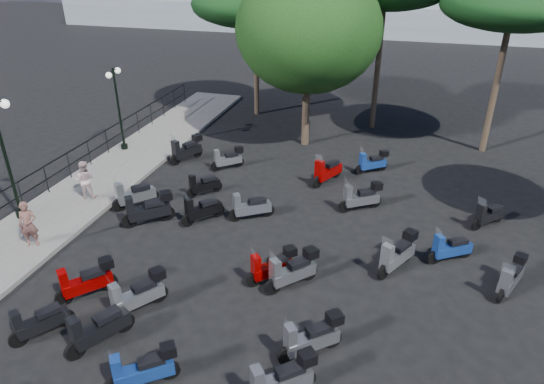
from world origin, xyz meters
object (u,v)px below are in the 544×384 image
(lamp_post_1, at_px, (5,153))
(scooter_13, at_px, (143,370))
(pedestrian_far, at_px, (85,179))
(scooter_5, at_px, (187,150))
(scooter_21, at_px, (397,254))
(lamp_post_2, at_px, (118,104))
(scooter_1, at_px, (39,322))
(scooter_20, at_px, (292,271))
(pine_2, at_px, (255,4))
(scooter_2, at_px, (137,295))
(scooter_16, at_px, (250,207))
(scooter_15, at_px, (272,267))
(scooter_11, at_px, (228,159))
(scooter_9, at_px, (202,210))
(pine_1, at_px, (513,6))
(scooter_4, at_px, (134,195))
(scooter_23, at_px, (372,162))
(scooter_10, at_px, (203,185))
(scooter_17, at_px, (327,172))
(scooter_30, at_px, (281,380))
(scooter_7, at_px, (98,329))
(scooter_14, at_px, (311,338))
(scooter_22, at_px, (361,197))
(scooter_29, at_px, (488,215))
(broadleaf_tree, at_px, (309,30))
(woman, at_px, (28,224))
(scooter_27, at_px, (450,249))
(scooter_28, at_px, (511,278))
(scooter_3, at_px, (148,210))
(scooter_8, at_px, (86,281))

(lamp_post_1, bearing_deg, scooter_13, -27.14)
(pedestrian_far, xyz_separation_m, scooter_5, (2.03, 4.50, -0.36))
(pedestrian_far, distance_m, scooter_21, 11.59)
(lamp_post_2, distance_m, scooter_1, 12.19)
(scooter_20, bearing_deg, pine_2, -26.08)
(scooter_2, height_order, scooter_16, scooter_2)
(scooter_15, bearing_deg, scooter_11, -13.28)
(scooter_9, distance_m, scooter_16, 1.70)
(scooter_15, distance_m, pine_1, 15.22)
(scooter_1, bearing_deg, scooter_4, -45.06)
(lamp_post_2, bearing_deg, scooter_13, -63.48)
(scooter_23, bearing_deg, scooter_11, 65.51)
(scooter_10, height_order, scooter_17, scooter_17)
(scooter_21, height_order, scooter_30, scooter_21)
(lamp_post_1, relative_size, scooter_9, 3.16)
(scooter_1, relative_size, scooter_7, 0.84)
(scooter_2, relative_size, scooter_14, 1.07)
(scooter_22, bearing_deg, scooter_5, 39.53)
(scooter_29, bearing_deg, scooter_15, 82.34)
(scooter_23, relative_size, broadleaf_tree, 0.16)
(broadleaf_tree, bearing_deg, woman, -119.53)
(scooter_17, xyz_separation_m, scooter_20, (0.25, -6.89, 0.02))
(scooter_23, relative_size, scooter_27, 0.94)
(scooter_11, bearing_deg, scooter_4, 111.58)
(scooter_14, distance_m, scooter_17, 9.37)
(scooter_22, bearing_deg, scooter_2, 110.79)
(scooter_27, relative_size, broadleaf_tree, 0.17)
(scooter_10, bearing_deg, scooter_28, -154.22)
(scooter_22, bearing_deg, scooter_7, 114.03)
(scooter_4, distance_m, scooter_13, 8.48)
(woman, distance_m, scooter_29, 15.17)
(scooter_17, distance_m, pine_1, 10.33)
(lamp_post_2, height_order, scooter_4, lamp_post_2)
(scooter_11, bearing_deg, scooter_2, 144.10)
(scooter_10, bearing_deg, scooter_20, 177.89)
(scooter_1, distance_m, scooter_22, 11.07)
(scooter_3, height_order, scooter_8, scooter_3)
(pedestrian_far, relative_size, scooter_9, 1.10)
(lamp_post_2, bearing_deg, scooter_5, -9.32)
(scooter_8, height_order, scooter_16, scooter_8)
(scooter_15, bearing_deg, scooter_22, -64.78)
(scooter_11, xyz_separation_m, pine_2, (-1.06, 7.52, 5.45))
(scooter_11, relative_size, scooter_30, 0.86)
(scooter_20, distance_m, pine_1, 15.02)
(scooter_27, bearing_deg, scooter_20, 86.72)
(scooter_14, relative_size, broadleaf_tree, 0.17)
(pedestrian_far, xyz_separation_m, scooter_14, (9.76, -5.27, -0.37))
(scooter_4, height_order, scooter_11, scooter_4)
(scooter_2, distance_m, scooter_22, 8.74)
(lamp_post_1, height_order, scooter_30, lamp_post_1)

